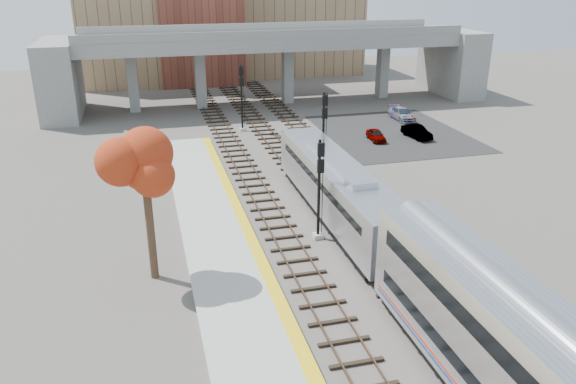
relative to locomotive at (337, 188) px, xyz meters
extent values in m
plane|color=#47423D|center=(-1.00, -8.94, -2.28)|extent=(160.00, 160.00, 0.00)
cube|color=#9E9E99|center=(-8.25, -8.94, -2.10)|extent=(4.50, 60.00, 0.35)
cube|color=yellow|center=(-6.35, -8.94, -1.92)|extent=(0.70, 60.00, 0.01)
cube|color=black|center=(-4.20, 3.56, -2.21)|extent=(2.50, 95.00, 0.14)
cube|color=brown|center=(-4.92, 3.56, -2.10)|extent=(0.07, 95.00, 0.14)
cube|color=brown|center=(-3.48, 3.56, -2.10)|extent=(0.07, 95.00, 0.14)
cube|color=black|center=(0.00, 3.56, -2.21)|extent=(2.50, 95.00, 0.14)
cube|color=brown|center=(-0.72, 3.56, -2.10)|extent=(0.07, 95.00, 0.14)
cube|color=brown|center=(0.72, 3.56, -2.10)|extent=(0.07, 95.00, 0.14)
cube|color=black|center=(4.00, 3.56, -2.21)|extent=(2.50, 95.00, 0.14)
cube|color=brown|center=(3.28, 3.56, -2.10)|extent=(0.07, 95.00, 0.14)
cube|color=brown|center=(4.72, 3.56, -2.10)|extent=(0.07, 95.00, 0.14)
cube|color=slate|center=(4.00, 36.06, 5.47)|extent=(46.00, 10.00, 1.50)
cube|color=slate|center=(4.00, 31.26, 6.72)|extent=(46.00, 0.20, 1.00)
cube|color=slate|center=(4.00, 40.86, 6.72)|extent=(46.00, 0.20, 1.00)
cube|color=slate|center=(-13.00, 36.06, 1.22)|extent=(1.20, 1.60, 7.00)
cube|color=slate|center=(-5.00, 36.06, 1.22)|extent=(1.20, 1.60, 7.00)
cube|color=slate|center=(6.00, 36.06, 1.22)|extent=(1.20, 1.60, 7.00)
cube|color=slate|center=(19.00, 36.06, 1.22)|extent=(1.20, 1.60, 7.00)
cube|color=slate|center=(-21.00, 36.06, 1.97)|extent=(4.00, 12.00, 8.50)
cube|color=slate|center=(29.00, 36.06, 1.97)|extent=(4.00, 12.00, 8.50)
cube|color=#927855|center=(-11.00, 56.06, 5.72)|extent=(18.00, 14.00, 16.00)
cube|color=beige|center=(3.00, 61.06, 4.72)|extent=(16.00, 16.00, 14.00)
cube|color=brown|center=(-3.00, 53.06, 7.72)|extent=(12.00, 10.00, 20.00)
cube|color=#927855|center=(13.00, 59.06, 3.72)|extent=(20.00, 14.00, 12.00)
cube|color=black|center=(13.00, 19.06, -2.26)|extent=(14.00, 18.00, 0.04)
cube|color=#A8AAB2|center=(0.00, -0.01, 0.07)|extent=(3.00, 19.00, 3.20)
cube|color=black|center=(0.00, 9.51, 0.67)|extent=(2.20, 0.06, 1.10)
cube|color=black|center=(0.00, -0.01, 0.67)|extent=(3.02, 16.15, 0.50)
cube|color=black|center=(0.00, -0.01, -1.78)|extent=(2.70, 17.10, 0.50)
cube|color=#A8AAB2|center=(0.00, -0.01, 1.87)|extent=(1.60, 9.50, 0.40)
cube|color=#9E9E99|center=(-2.10, -2.45, -2.13)|extent=(0.60, 0.60, 0.30)
cylinder|color=black|center=(-2.10, -2.45, 0.98)|extent=(0.19, 0.19, 6.52)
cube|color=black|center=(-2.10, -2.70, 3.68)|extent=(0.42, 0.18, 0.84)
cube|color=black|center=(-2.10, -2.70, 2.66)|extent=(0.42, 0.18, 0.84)
cube|color=#9E9E99|center=(2.00, 9.23, -2.13)|extent=(0.60, 0.60, 0.30)
cylinder|color=black|center=(2.00, 9.23, 1.13)|extent=(0.19, 0.19, 6.81)
cube|color=black|center=(2.00, 8.98, 3.95)|extent=(0.44, 0.18, 0.88)
cube|color=black|center=(2.00, 8.98, 2.88)|extent=(0.44, 0.18, 0.88)
cube|color=#9E9E99|center=(-2.10, 23.95, -2.13)|extent=(0.60, 0.60, 0.30)
cylinder|color=black|center=(-2.10, 23.95, 1.18)|extent=(0.20, 0.20, 6.92)
cube|color=black|center=(-2.10, 23.70, 4.04)|extent=(0.44, 0.18, 0.89)
cube|color=black|center=(-2.10, 23.70, 2.96)|extent=(0.44, 0.18, 0.89)
cylinder|color=#382619|center=(-12.35, -4.77, 0.70)|extent=(0.44, 0.44, 5.95)
ellipsoid|color=#A94116|center=(-12.35, -4.77, 4.10)|extent=(3.60, 3.60, 4.25)
imported|color=#99999E|center=(10.10, 16.90, -1.68)|extent=(1.54, 3.33, 1.11)
imported|color=#99999E|center=(14.43, 16.67, -1.60)|extent=(1.91, 4.02, 1.27)
imported|color=#99999E|center=(16.26, 23.96, -1.58)|extent=(1.85, 4.56, 1.32)
camera|label=1|loc=(-12.13, -33.06, 13.68)|focal=35.00mm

